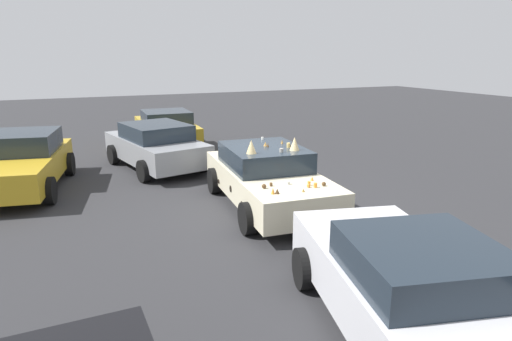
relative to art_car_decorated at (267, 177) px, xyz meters
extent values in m
plane|color=#2D2D30|center=(-0.05, 0.00, -0.71)|extent=(60.00, 60.00, 0.00)
cube|color=beige|center=(-0.05, 0.00, -0.12)|extent=(4.67, 2.23, 0.63)
cube|color=#1E2833|center=(0.20, -0.02, 0.43)|extent=(2.23, 1.87, 0.47)
cylinder|color=black|center=(-1.54, -0.81, -0.38)|extent=(0.67, 0.28, 0.66)
cylinder|color=black|center=(-1.37, 1.07, -0.38)|extent=(0.67, 0.28, 0.66)
cylinder|color=black|center=(1.26, -1.06, -0.38)|extent=(0.67, 0.28, 0.66)
cylinder|color=black|center=(1.43, 0.82, -0.38)|extent=(0.67, 0.28, 0.66)
ellipsoid|color=black|center=(-0.68, -0.87, -0.13)|extent=(0.18, 0.04, 0.10)
ellipsoid|color=black|center=(-0.08, 0.94, -0.16)|extent=(0.16, 0.03, 0.16)
ellipsoid|color=black|center=(1.01, 0.84, -0.29)|extent=(0.17, 0.03, 0.12)
ellipsoid|color=black|center=(-0.96, 1.02, -0.22)|extent=(0.20, 0.04, 0.10)
ellipsoid|color=black|center=(-1.67, -0.78, 0.01)|extent=(0.15, 0.03, 0.08)
ellipsoid|color=black|center=(-1.77, -0.78, -0.03)|extent=(0.13, 0.03, 0.13)
ellipsoid|color=black|center=(-1.29, 1.05, -0.18)|extent=(0.12, 0.03, 0.15)
ellipsoid|color=black|center=(0.68, -0.99, -0.14)|extent=(0.19, 0.04, 0.12)
ellipsoid|color=black|center=(-1.70, -0.78, -0.12)|extent=(0.19, 0.04, 0.11)
cylinder|color=#51381E|center=(-1.30, 0.52, 0.23)|extent=(0.06, 0.06, 0.07)
cylinder|color=silver|center=(-1.32, 0.16, 0.23)|extent=(0.11, 0.11, 0.07)
sphere|color=#51381E|center=(-1.72, -0.44, 0.24)|extent=(0.09, 0.09, 0.09)
sphere|color=#51381E|center=(-1.38, 0.72, 0.24)|extent=(0.09, 0.09, 0.09)
cone|color=#51381E|center=(-1.79, 0.63, 0.25)|extent=(0.10, 0.10, 0.10)
cylinder|color=orange|center=(-1.74, -0.24, 0.24)|extent=(0.09, 0.09, 0.09)
cone|color=#A87A38|center=(-1.89, 0.12, 0.23)|extent=(0.07, 0.07, 0.07)
cone|color=orange|center=(-1.77, 0.71, 0.26)|extent=(0.10, 0.10, 0.13)
sphere|color=orange|center=(-1.68, -0.12, 0.23)|extent=(0.07, 0.07, 0.07)
cylinder|color=orange|center=(-1.57, -0.19, 0.24)|extent=(0.07, 0.07, 0.08)
cone|color=orange|center=(-1.29, -0.43, 0.24)|extent=(0.09, 0.09, 0.09)
cylinder|color=silver|center=(1.00, -0.34, 0.70)|extent=(0.07, 0.07, 0.06)
cone|color=#51381E|center=(0.13, -0.08, 0.72)|extent=(0.06, 0.06, 0.10)
cone|color=#A87A38|center=(0.36, -0.56, 0.72)|extent=(0.06, 0.06, 0.09)
cone|color=#A87A38|center=(-0.03, 0.38, 0.72)|extent=(0.06, 0.06, 0.11)
cylinder|color=tan|center=(-0.12, -0.48, 0.72)|extent=(0.11, 0.11, 0.11)
cone|color=#A87A38|center=(0.26, -0.07, 0.72)|extent=(0.10, 0.10, 0.10)
cylinder|color=gray|center=(-0.48, -0.12, 0.71)|extent=(0.11, 0.11, 0.08)
cone|color=black|center=(-0.02, -0.56, 0.70)|extent=(0.12, 0.12, 0.07)
cone|color=#D8BC7F|center=(-0.42, -0.47, 0.82)|extent=(0.22, 0.22, 0.29)
cone|color=#D8BC7F|center=(-0.33, 0.54, 0.82)|extent=(0.22, 0.22, 0.29)
cube|color=silver|center=(-5.07, 0.49, -0.10)|extent=(4.37, 2.71, 0.68)
cube|color=#1E2833|center=(-5.44, 0.58, 0.46)|extent=(2.04, 2.01, 0.44)
cylinder|color=black|center=(-3.62, 1.08, -0.39)|extent=(0.67, 0.37, 0.63)
cylinder|color=black|center=(-4.06, -0.70, -0.39)|extent=(0.67, 0.37, 0.63)
cube|color=gold|center=(7.63, 0.64, -0.09)|extent=(4.23, 1.93, 0.70)
cube|color=#1E2833|center=(7.49, 0.65, 0.47)|extent=(1.86, 1.71, 0.43)
cylinder|color=black|center=(8.96, 1.52, -0.39)|extent=(0.64, 0.24, 0.63)
cylinder|color=black|center=(8.90, -0.32, -0.39)|extent=(0.64, 0.24, 0.63)
cylinder|color=black|center=(6.37, 1.60, -0.39)|extent=(0.64, 0.24, 0.63)
cylinder|color=black|center=(6.31, -0.24, -0.39)|extent=(0.64, 0.24, 0.63)
cube|color=gold|center=(3.65, 5.32, -0.09)|extent=(4.58, 2.60, 0.67)
cube|color=#1E2833|center=(4.05, 5.25, 0.50)|extent=(2.14, 1.99, 0.52)
cylinder|color=black|center=(2.16, 4.66, -0.38)|extent=(0.69, 0.34, 0.66)
cylinder|color=black|center=(4.79, 4.15, -0.38)|extent=(0.69, 0.34, 0.66)
cylinder|color=black|center=(5.14, 5.98, -0.38)|extent=(0.69, 0.34, 0.66)
cube|color=gray|center=(4.59, 1.66, -0.10)|extent=(4.41, 2.63, 0.68)
cube|color=#1E2833|center=(4.49, 1.64, 0.47)|extent=(2.34, 2.05, 0.46)
cylinder|color=black|center=(5.64, 2.83, -0.39)|extent=(0.66, 0.35, 0.63)
cylinder|color=black|center=(6.03, 1.02, -0.39)|extent=(0.66, 0.35, 0.63)
cylinder|color=black|center=(3.14, 2.29, -0.39)|extent=(0.66, 0.35, 0.63)
cylinder|color=black|center=(3.53, 0.49, -0.39)|extent=(0.66, 0.35, 0.63)
camera|label=1|loc=(-8.87, 4.19, 2.76)|focal=30.87mm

